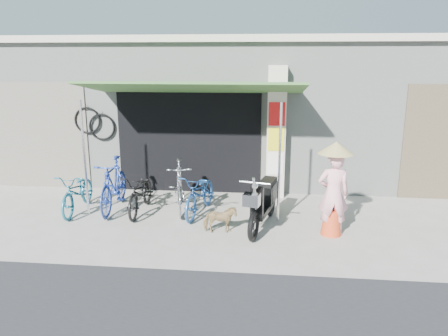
# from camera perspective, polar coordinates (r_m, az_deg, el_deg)

# --- Properties ---
(ground) EXTENTS (80.00, 80.00, 0.00)m
(ground) POSITION_cam_1_polar(r_m,az_deg,el_deg) (8.14, 0.69, -8.61)
(ground) COLOR #A19C91
(ground) RESTS_ON ground
(bicycle_shop) EXTENTS (12.30, 5.30, 3.66)m
(bicycle_shop) POSITION_cam_1_polar(r_m,az_deg,el_deg) (12.65, 2.80, 8.17)
(bicycle_shop) COLOR #9BA199
(bicycle_shop) RESTS_ON ground
(shop_pillar) EXTENTS (0.42, 0.44, 3.00)m
(shop_pillar) POSITION_cam_1_polar(r_m,az_deg,el_deg) (10.06, 6.83, 4.61)
(shop_pillar) COLOR beige
(shop_pillar) RESTS_ON ground
(awning) EXTENTS (4.60, 1.88, 2.72)m
(awning) POSITION_cam_1_polar(r_m,az_deg,el_deg) (9.26, -4.00, 10.19)
(awning) COLOR #345C29
(awning) RESTS_ON ground
(neighbour_left) EXTENTS (2.60, 0.06, 2.60)m
(neighbour_left) POSITION_cam_1_polar(r_m,az_deg,el_deg) (11.70, -23.28, 3.90)
(neighbour_left) COLOR #6B665B
(neighbour_left) RESTS_ON ground
(bike_teal) EXTENTS (0.66, 1.66, 0.86)m
(bike_teal) POSITION_cam_1_polar(r_m,az_deg,el_deg) (9.66, -18.54, -2.95)
(bike_teal) COLOR #1C677E
(bike_teal) RESTS_ON ground
(bike_blue) EXTENTS (0.64, 1.87, 1.11)m
(bike_blue) POSITION_cam_1_polar(r_m,az_deg,el_deg) (9.51, -14.22, -2.13)
(bike_blue) COLOR navy
(bike_blue) RESTS_ON ground
(bike_black) EXTENTS (0.59, 1.64, 0.85)m
(bike_black) POSITION_cam_1_polar(r_m,az_deg,el_deg) (9.26, -10.81, -3.19)
(bike_black) COLOR black
(bike_black) RESTS_ON ground
(bike_silver) EXTENTS (0.85, 1.82, 1.06)m
(bike_silver) POSITION_cam_1_polar(r_m,az_deg,el_deg) (9.27, -5.83, -2.33)
(bike_silver) COLOR #9D9DA1
(bike_silver) RESTS_ON ground
(bike_navy) EXTENTS (0.85, 1.75, 0.88)m
(bike_navy) POSITION_cam_1_polar(r_m,az_deg,el_deg) (9.02, -3.11, -3.34)
(bike_navy) COLOR navy
(bike_navy) RESTS_ON ground
(street_dog) EXTENTS (0.65, 0.37, 0.52)m
(street_dog) POSITION_cam_1_polar(r_m,az_deg,el_deg) (8.10, -0.53, -6.75)
(street_dog) COLOR #AA775A
(street_dog) RESTS_ON ground
(moped) EXTENTS (0.69, 1.89, 1.08)m
(moped) POSITION_cam_1_polar(r_m,az_deg,el_deg) (8.34, 5.20, -4.46)
(moped) COLOR black
(moped) RESTS_ON ground
(nun) EXTENTS (0.64, 0.64, 1.74)m
(nun) POSITION_cam_1_polar(r_m,az_deg,el_deg) (8.07, 14.11, -2.74)
(nun) COLOR #F5A5AF
(nun) RESTS_ON ground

